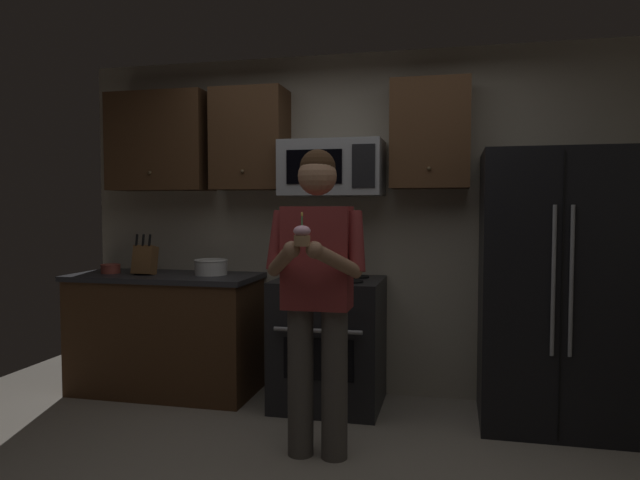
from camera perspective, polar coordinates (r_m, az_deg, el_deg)
The scene contains 11 objects.
wall_back at distance 4.51m, azimuth 3.79°, elevation 1.49°, with size 4.40×0.10×2.60m, color #B7AD99.
oven_range at distance 4.27m, azimuth 0.87°, elevation -9.97°, with size 0.76×0.70×0.93m.
microwave at distance 4.28m, azimuth 1.23°, elevation 7.03°, with size 0.74×0.41×0.40m.
refrigerator at distance 4.11m, azimuth 21.75°, elevation -4.49°, with size 0.90×0.75×1.80m.
cabinet_row_upper at distance 4.50m, azimuth -5.92°, elevation 9.76°, with size 2.78×0.36×0.76m.
counter_left at distance 4.73m, azimuth -14.86°, elevation -8.78°, with size 1.44×0.66×0.92m.
knife_block at distance 4.67m, azimuth -16.78°, elevation -1.86°, with size 0.16×0.15×0.32m.
bowl_large_white at distance 4.53m, azimuth -10.63°, elevation -2.58°, with size 0.26×0.26×0.12m.
bowl_small_colored at distance 4.85m, azimuth -19.82°, elevation -2.64°, with size 0.15×0.15×0.07m.
person at distance 3.30m, azimuth -0.31°, elevation -4.43°, with size 0.60×0.48×1.76m.
cupcake at distance 2.96m, azimuth -1.77°, elevation 0.46°, with size 0.09×0.09×0.17m.
Camera 1 is at (0.72, -2.70, 1.43)m, focal length 32.67 mm.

